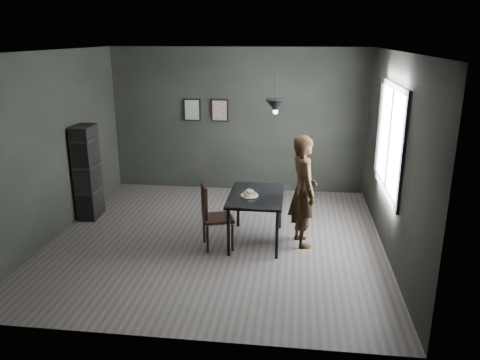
# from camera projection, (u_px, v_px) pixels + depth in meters

# --- Properties ---
(ground) EXTENTS (5.00, 5.00, 0.00)m
(ground) POSITION_uv_depth(u_px,v_px,m) (217.00, 239.00, 7.21)
(ground) COLOR #393431
(ground) RESTS_ON ground
(back_wall) EXTENTS (5.00, 0.10, 2.80)m
(back_wall) POSITION_uv_depth(u_px,v_px,m) (238.00, 121.00, 9.16)
(back_wall) COLOR black
(back_wall) RESTS_ON ground
(ceiling) EXTENTS (5.00, 5.00, 0.02)m
(ceiling) POSITION_uv_depth(u_px,v_px,m) (214.00, 51.00, 6.38)
(ceiling) COLOR silver
(ceiling) RESTS_ON ground
(window_assembly) EXTENTS (0.04, 1.96, 1.56)m
(window_assembly) POSITION_uv_depth(u_px,v_px,m) (389.00, 139.00, 6.64)
(window_assembly) COLOR white
(window_assembly) RESTS_ON ground
(cafe_table) EXTENTS (0.80, 1.20, 0.75)m
(cafe_table) POSITION_uv_depth(u_px,v_px,m) (256.00, 199.00, 6.94)
(cafe_table) COLOR black
(cafe_table) RESTS_ON ground
(white_plate) EXTENTS (0.23, 0.23, 0.01)m
(white_plate) POSITION_uv_depth(u_px,v_px,m) (250.00, 196.00, 6.84)
(white_plate) COLOR white
(white_plate) RESTS_ON cafe_table
(donut_pile) EXTENTS (0.21, 0.21, 0.10)m
(donut_pile) POSITION_uv_depth(u_px,v_px,m) (250.00, 193.00, 6.82)
(donut_pile) COLOR beige
(donut_pile) RESTS_ON white_plate
(woman) EXTENTS (0.56, 0.70, 1.66)m
(woman) POSITION_uv_depth(u_px,v_px,m) (303.00, 191.00, 6.81)
(woman) COLOR black
(woman) RESTS_ON ground
(wood_chair) EXTENTS (0.54, 0.54, 0.98)m
(wood_chair) POSITION_uv_depth(u_px,v_px,m) (212.00, 212.00, 6.77)
(wood_chair) COLOR black
(wood_chair) RESTS_ON ground
(shelf_unit) EXTENTS (0.33, 0.55, 1.59)m
(shelf_unit) POSITION_uv_depth(u_px,v_px,m) (87.00, 172.00, 7.87)
(shelf_unit) COLOR black
(shelf_unit) RESTS_ON ground
(pendant_lamp) EXTENTS (0.28, 0.28, 0.86)m
(pendant_lamp) POSITION_uv_depth(u_px,v_px,m) (276.00, 106.00, 6.60)
(pendant_lamp) COLOR black
(pendant_lamp) RESTS_ON ground
(framed_print_left) EXTENTS (0.34, 0.04, 0.44)m
(framed_print_left) POSITION_uv_depth(u_px,v_px,m) (192.00, 110.00, 9.18)
(framed_print_left) COLOR black
(framed_print_left) RESTS_ON ground
(framed_print_right) EXTENTS (0.34, 0.04, 0.44)m
(framed_print_right) POSITION_uv_depth(u_px,v_px,m) (220.00, 110.00, 9.12)
(framed_print_right) COLOR black
(framed_print_right) RESTS_ON ground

